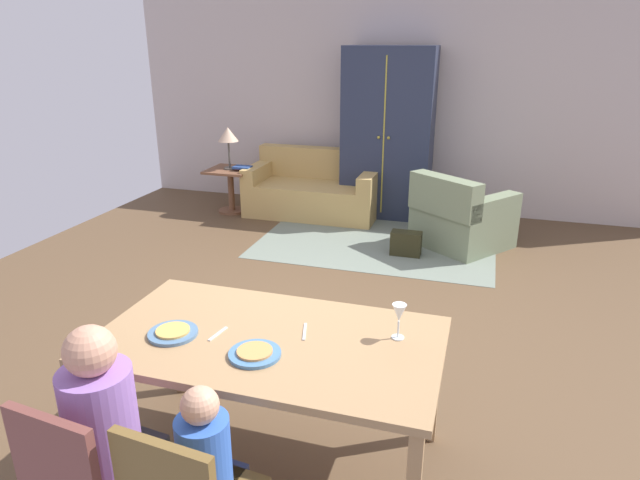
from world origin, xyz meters
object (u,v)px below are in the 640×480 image
(table_lamp, at_px, (228,136))
(handbag, at_px, (406,243))
(plate_near_child, at_px, (255,354))
(wine_glass, at_px, (399,314))
(person_man, at_px, (112,446))
(book_lower, at_px, (244,168))
(armoire, at_px, (388,134))
(armchair, at_px, (460,218))
(couch, at_px, (315,191))
(side_table, at_px, (231,184))
(book_upper, at_px, (242,167))
(plate_near_man, at_px, (173,333))
(dining_chair_man, at_px, (83,478))
(dining_table, at_px, (270,349))

(table_lamp, bearing_deg, handbag, -20.14)
(plate_near_child, height_order, wine_glass, wine_glass)
(wine_glass, xyz_separation_m, person_man, (-1.09, -0.84, -0.38))
(table_lamp, height_order, book_lower, table_lamp)
(armoire, bearing_deg, armchair, -42.97)
(couch, xyz_separation_m, side_table, (-1.07, -0.26, 0.07))
(book_upper, bearing_deg, handbag, -20.97)
(plate_near_man, xyz_separation_m, plate_near_child, (0.47, -0.06, 0.00))
(dining_chair_man, xyz_separation_m, armchair, (1.23, 4.55, -0.17))
(table_lamp, bearing_deg, dining_table, -61.83)
(side_table, relative_size, book_upper, 2.64)
(armoire, bearing_deg, side_table, -165.96)
(armoire, relative_size, book_upper, 9.55)
(table_lamp, distance_m, book_upper, 0.43)
(table_lamp, bearing_deg, dining_chair_man, -70.77)
(dining_chair_man, distance_m, book_upper, 5.19)
(plate_near_man, distance_m, handbag, 3.50)
(handbag, bearing_deg, book_upper, 159.03)
(person_man, bearing_deg, plate_near_child, 45.92)
(dining_table, height_order, side_table, dining_table)
(dining_table, bearing_deg, side_table, 118.17)
(book_lower, distance_m, handbag, 2.51)
(plate_near_man, xyz_separation_m, handbag, (0.70, 3.37, -0.64))
(handbag, bearing_deg, person_man, -100.14)
(couch, bearing_deg, dining_chair_man, -82.74)
(book_lower, bearing_deg, table_lamp, -164.68)
(dining_table, height_order, armoire, armoire)
(plate_near_man, relative_size, book_lower, 1.14)
(side_table, relative_size, book_lower, 2.64)
(couch, relative_size, book_lower, 7.64)
(book_lower, height_order, handbag, book_lower)
(armchair, distance_m, handbag, 0.72)
(dining_chair_man, height_order, side_table, dining_chair_man)
(dining_chair_man, distance_m, handbag, 4.17)
(armoire, distance_m, book_upper, 1.90)
(side_table, relative_size, table_lamp, 1.07)
(plate_near_man, distance_m, book_upper, 4.52)
(book_upper, bearing_deg, armchair, -8.38)
(book_upper, bearing_deg, couch, 18.42)
(armchair, distance_m, book_lower, 2.85)
(dining_table, height_order, book_upper, dining_table)
(wine_glass, height_order, couch, wine_glass)
(plate_near_man, xyz_separation_m, person_man, (0.00, -0.54, -0.26))
(couch, height_order, handbag, couch)
(table_lamp, bearing_deg, side_table, 0.00)
(armchair, relative_size, table_lamp, 2.22)
(armchair, bearing_deg, table_lamp, 171.52)
(couch, xyz_separation_m, armoire, (0.89, 0.23, 0.75))
(table_lamp, relative_size, book_lower, 2.45)
(wine_glass, distance_m, book_lower, 4.83)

